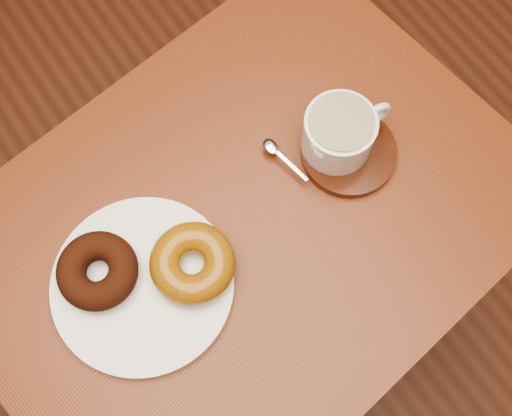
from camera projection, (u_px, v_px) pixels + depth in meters
ground at (228, 202)px, 1.69m from camera, size 6.00×6.00×0.00m
cafe_table at (246, 244)px, 1.01m from camera, size 0.86×0.68×0.74m
donut_plate at (143, 285)px, 0.86m from camera, size 0.33×0.33×0.01m
donut_cinnamon at (97, 271)px, 0.84m from camera, size 0.11×0.11×0.04m
donut_caramel at (192, 263)px, 0.84m from camera, size 0.15×0.15×0.04m
saucer at (349, 152)px, 0.92m from camera, size 0.16×0.16×0.01m
coffee_cup at (340, 132)px, 0.89m from camera, size 0.13×0.10×0.07m
teaspoon at (275, 150)px, 0.91m from camera, size 0.02×0.09×0.01m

